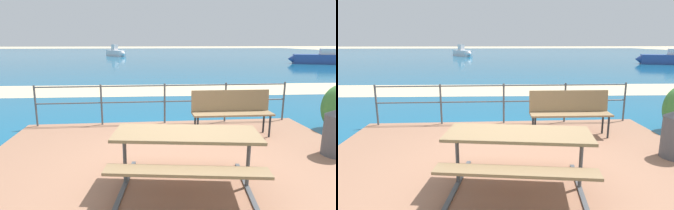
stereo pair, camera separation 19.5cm
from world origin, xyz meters
The scene contains 9 objects.
ground_plane centered at (0.00, 0.00, 0.00)m, with size 240.00×240.00×0.00m, color beige.
patio_paving centered at (0.00, 0.00, 0.03)m, with size 6.40×5.20×0.06m, color #996B51.
sea_water centered at (0.00, 40.00, 0.01)m, with size 90.00×90.00×0.01m, color #145B84.
beach_strip centered at (0.00, 7.60, 0.01)m, with size 54.00×2.91×0.01m, color beige.
picnic_table centered at (0.02, -0.61, 0.65)m, with size 2.06×1.64×0.76m.
park_bench centered at (1.30, 1.47, 0.63)m, with size 1.65×0.43×0.93m.
railing_fence centered at (0.00, 2.47, 0.67)m, with size 5.94×0.04×0.95m.
boat_near centered at (-3.90, 36.42, 0.50)m, with size 3.10×4.26×1.60m.
boat_mid centered at (15.81, 20.30, 0.50)m, with size 5.54×2.98×1.37m.
Camera 1 is at (-0.55, -4.09, 1.97)m, focal length 30.35 mm.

